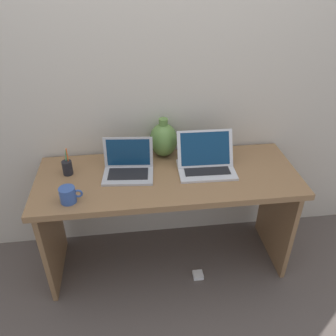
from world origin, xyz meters
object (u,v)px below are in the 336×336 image
laptop_right (206,160)px  power_brick (198,275)px  coffee_mug (68,195)px  laptop_left (128,164)px  pen_cup (67,167)px  green_vase (163,139)px

laptop_right → power_brick: laptop_right is taller
laptop_right → coffee_mug: laptop_right is taller
laptop_left → laptop_right: 0.49m
laptop_right → pen_cup: 0.86m
green_vase → power_brick: bearing=-66.0°
green_vase → pen_cup: size_ratio=1.43×
laptop_left → green_vase: green_vase is taller
pen_cup → power_brick: bearing=-18.2°
laptop_right → green_vase: 0.32m
laptop_left → power_brick: 0.94m
laptop_left → coffee_mug: laptop_left is taller
green_vase → laptop_right: bearing=-38.8°
green_vase → pen_cup: green_vase is taller
laptop_left → laptop_right: bearing=-1.3°
laptop_right → green_vase: (-0.25, 0.20, 0.06)m
coffee_mug → laptop_left: bearing=37.3°
green_vase → power_brick: size_ratio=3.81×
laptop_right → green_vase: green_vase is taller
laptop_right → power_brick: size_ratio=5.14×
green_vase → laptop_left: bearing=-142.2°
coffee_mug → power_brick: size_ratio=1.82×
laptop_left → pen_cup: size_ratio=1.74×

